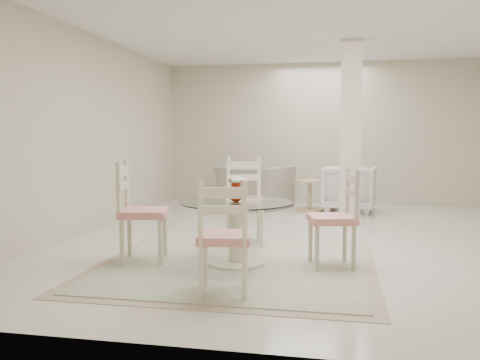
% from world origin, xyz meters
% --- Properties ---
extents(ground, '(7.00, 7.00, 0.00)m').
position_xyz_m(ground, '(0.00, 0.00, 0.00)').
color(ground, white).
rests_on(ground, ground).
extents(room_shell, '(6.02, 7.02, 2.71)m').
position_xyz_m(room_shell, '(0.00, 0.00, 1.86)').
color(room_shell, beige).
rests_on(room_shell, ground).
extents(column, '(0.30, 0.30, 2.70)m').
position_xyz_m(column, '(0.50, 1.30, 1.35)').
color(column, beige).
rests_on(column, ground).
extents(area_rug, '(2.77, 2.77, 0.02)m').
position_xyz_m(area_rug, '(-0.66, -1.47, 0.01)').
color(area_rug, tan).
rests_on(area_rug, ground).
extents(dining_table, '(1.12, 1.12, 0.65)m').
position_xyz_m(dining_table, '(-0.66, -1.47, 0.33)').
color(dining_table, beige).
rests_on(dining_table, ground).
extents(red_vase, '(0.19, 0.18, 0.25)m').
position_xyz_m(red_vase, '(-0.66, -1.47, 0.77)').
color(red_vase, '#A72205').
rests_on(red_vase, dining_table).
extents(dining_chair_east, '(0.52, 0.52, 1.08)m').
position_xyz_m(dining_chair_east, '(0.35, -1.36, 0.57)').
color(dining_chair_east, beige).
rests_on(dining_chair_east, ground).
extents(dining_chair_north, '(0.56, 0.56, 1.16)m').
position_xyz_m(dining_chair_north, '(-0.77, -0.45, 0.61)').
color(dining_chair_north, '#F0E7C5').
rests_on(dining_chair_north, ground).
extents(dining_chair_west, '(0.55, 0.55, 1.16)m').
position_xyz_m(dining_chair_west, '(-1.68, -1.58, 0.61)').
color(dining_chair_west, beige).
rests_on(dining_chair_west, ground).
extents(dining_chair_south, '(0.49, 0.49, 1.06)m').
position_xyz_m(dining_chair_south, '(-0.56, -2.49, 0.56)').
color(dining_chair_south, '#F5EFC9').
rests_on(dining_chair_south, ground).
extents(recliner_taupe, '(1.48, 1.41, 0.76)m').
position_xyz_m(recliner_taupe, '(-1.16, 2.68, 0.38)').
color(recliner_taupe, gray).
rests_on(recliner_taupe, ground).
extents(armchair_white, '(0.95, 0.97, 0.79)m').
position_xyz_m(armchair_white, '(0.53, 2.53, 0.40)').
color(armchair_white, white).
rests_on(armchair_white, ground).
extents(side_table, '(0.51, 0.51, 0.53)m').
position_xyz_m(side_table, '(-0.15, 2.43, 0.25)').
color(side_table, '#D7B884').
rests_on(side_table, ground).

